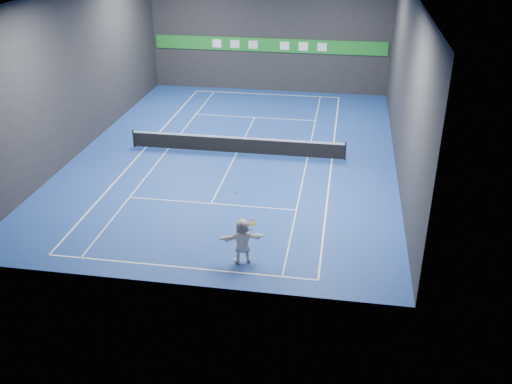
% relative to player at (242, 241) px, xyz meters
% --- Properties ---
extents(ground, '(26.00, 26.00, 0.00)m').
position_rel_player_xyz_m(ground, '(-2.41, 11.09, -0.96)').
color(ground, navy).
rests_on(ground, ground).
extents(wall_back, '(18.00, 0.10, 9.00)m').
position_rel_player_xyz_m(wall_back, '(-2.41, 24.09, 3.54)').
color(wall_back, '#232326').
rests_on(wall_back, ground).
extents(wall_front, '(18.00, 0.10, 9.00)m').
position_rel_player_xyz_m(wall_front, '(-2.41, -1.91, 3.54)').
color(wall_front, '#232326').
rests_on(wall_front, ground).
extents(wall_left, '(0.10, 26.00, 9.00)m').
position_rel_player_xyz_m(wall_left, '(-11.41, 11.09, 3.54)').
color(wall_left, '#232326').
rests_on(wall_left, ground).
extents(wall_right, '(0.10, 26.00, 9.00)m').
position_rel_player_xyz_m(wall_right, '(6.59, 11.09, 3.54)').
color(wall_right, '#232326').
rests_on(wall_right, ground).
extents(baseline_near, '(10.98, 0.08, 0.01)m').
position_rel_player_xyz_m(baseline_near, '(-2.41, -0.80, -0.96)').
color(baseline_near, white).
rests_on(baseline_near, ground).
extents(baseline_far, '(10.98, 0.08, 0.01)m').
position_rel_player_xyz_m(baseline_far, '(-2.41, 22.98, -0.96)').
color(baseline_far, white).
rests_on(baseline_far, ground).
extents(sideline_doubles_left, '(0.08, 23.78, 0.01)m').
position_rel_player_xyz_m(sideline_doubles_left, '(-7.90, 11.09, -0.96)').
color(sideline_doubles_left, white).
rests_on(sideline_doubles_left, ground).
extents(sideline_doubles_right, '(0.08, 23.78, 0.01)m').
position_rel_player_xyz_m(sideline_doubles_right, '(3.08, 11.09, -0.96)').
color(sideline_doubles_right, white).
rests_on(sideline_doubles_right, ground).
extents(sideline_singles_left, '(0.06, 23.78, 0.01)m').
position_rel_player_xyz_m(sideline_singles_left, '(-6.52, 11.09, -0.96)').
color(sideline_singles_left, white).
rests_on(sideline_singles_left, ground).
extents(sideline_singles_right, '(0.06, 23.78, 0.01)m').
position_rel_player_xyz_m(sideline_singles_right, '(1.70, 11.09, -0.96)').
color(sideline_singles_right, white).
rests_on(sideline_singles_right, ground).
extents(service_line_near, '(8.23, 0.06, 0.01)m').
position_rel_player_xyz_m(service_line_near, '(-2.41, 4.69, -0.96)').
color(service_line_near, white).
rests_on(service_line_near, ground).
extents(service_line_far, '(8.23, 0.06, 0.01)m').
position_rel_player_xyz_m(service_line_far, '(-2.41, 17.49, -0.96)').
color(service_line_far, white).
rests_on(service_line_far, ground).
extents(center_service_line, '(0.06, 12.80, 0.01)m').
position_rel_player_xyz_m(center_service_line, '(-2.41, 11.09, -0.96)').
color(center_service_line, white).
rests_on(center_service_line, ground).
extents(player, '(1.88, 1.09, 1.93)m').
position_rel_player_xyz_m(player, '(0.00, 0.00, 0.00)').
color(player, white).
rests_on(player, ground).
extents(tennis_ball, '(0.07, 0.07, 0.07)m').
position_rel_player_xyz_m(tennis_ball, '(-0.29, 0.19, 2.01)').
color(tennis_ball, yellow).
rests_on(tennis_ball, player).
extents(tennis_net, '(12.50, 0.10, 1.07)m').
position_rel_player_xyz_m(tennis_net, '(-2.41, 11.09, -0.43)').
color(tennis_net, black).
rests_on(tennis_net, ground).
extents(sponsor_banner, '(17.64, 0.11, 1.00)m').
position_rel_player_xyz_m(sponsor_banner, '(-2.41, 24.03, 2.54)').
color(sponsor_banner, '#1C8227').
rests_on(sponsor_banner, wall_back).
extents(tennis_racket, '(0.44, 0.40, 0.51)m').
position_rel_player_xyz_m(tennis_racket, '(0.35, 0.05, 0.78)').
color(tennis_racket, red).
rests_on(tennis_racket, player).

